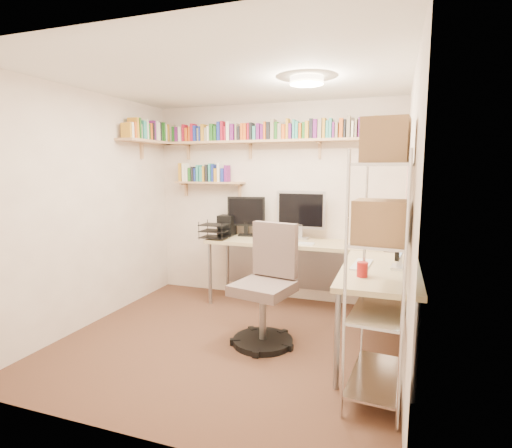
# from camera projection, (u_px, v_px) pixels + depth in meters

# --- Properties ---
(ground) EXTENTS (3.20, 3.20, 0.00)m
(ground) POSITION_uv_depth(u_px,v_px,m) (228.00, 341.00, 3.93)
(ground) COLOR #422C1C
(ground) RESTS_ON ground
(room_shell) EXTENTS (3.24, 3.04, 2.52)m
(room_shell) POSITION_uv_depth(u_px,v_px,m) (227.00, 184.00, 3.72)
(room_shell) COLOR beige
(room_shell) RESTS_ON ground
(wall_shelves) EXTENTS (3.12, 1.09, 0.80)m
(wall_shelves) POSITION_uv_depth(u_px,v_px,m) (237.00, 141.00, 5.00)
(wall_shelves) COLOR tan
(wall_shelves) RESTS_ON ground
(corner_desk) EXTENTS (2.51, 2.12, 1.41)m
(corner_desk) POSITION_uv_depth(u_px,v_px,m) (301.00, 246.00, 4.54)
(corner_desk) COLOR tan
(corner_desk) RESTS_ON ground
(office_chair) EXTENTS (0.62, 0.64, 1.16)m
(office_chair) POSITION_uv_depth(u_px,v_px,m) (266.00, 293.00, 3.86)
(office_chair) COLOR black
(office_chair) RESTS_ON ground
(wire_rack) EXTENTS (0.45, 0.81, 2.02)m
(wire_rack) POSITION_uv_depth(u_px,v_px,m) (383.00, 215.00, 2.77)
(wire_rack) COLOR silver
(wire_rack) RESTS_ON ground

